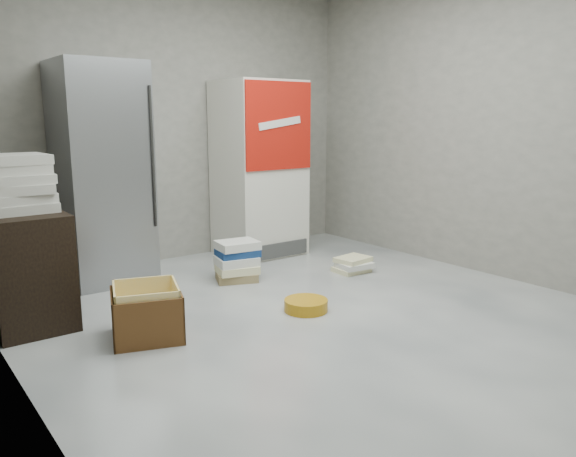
% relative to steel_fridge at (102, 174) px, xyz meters
% --- Properties ---
extents(ground, '(5.00, 5.00, 0.00)m').
position_rel_steel_fridge_xyz_m(ground, '(0.90, -2.13, -0.95)').
color(ground, silver).
rests_on(ground, ground).
extents(room_shell, '(4.04, 5.04, 2.82)m').
position_rel_steel_fridge_xyz_m(room_shell, '(0.90, -2.13, 0.85)').
color(room_shell, gray).
rests_on(room_shell, ground).
extents(steel_fridge, '(0.70, 0.72, 1.90)m').
position_rel_steel_fridge_xyz_m(steel_fridge, '(0.00, 0.00, 0.00)').
color(steel_fridge, '#919398').
rests_on(steel_fridge, ground).
extents(coke_cooler, '(0.80, 0.73, 1.80)m').
position_rel_steel_fridge_xyz_m(coke_cooler, '(1.65, -0.01, -0.05)').
color(coke_cooler, silver).
rests_on(coke_cooler, ground).
extents(wood_shelf, '(0.50, 0.80, 0.80)m').
position_rel_steel_fridge_xyz_m(wood_shelf, '(-0.83, -0.73, -0.55)').
color(wood_shelf, black).
rests_on(wood_shelf, ground).
extents(supply_box_stack, '(0.43, 0.44, 0.39)m').
position_rel_steel_fridge_xyz_m(supply_box_stack, '(-0.82, -0.73, 0.04)').
color(supply_box_stack, beige).
rests_on(supply_box_stack, wood_shelf).
extents(phonebook_stack_main, '(0.44, 0.39, 0.36)m').
position_rel_steel_fridge_xyz_m(phonebook_stack_main, '(0.91, -0.73, -0.77)').
color(phonebook_stack_main, olive).
rests_on(phonebook_stack_main, ground).
extents(phonebook_stack_side, '(0.34, 0.30, 0.14)m').
position_rel_steel_fridge_xyz_m(phonebook_stack_side, '(1.93, -1.15, -0.88)').
color(phonebook_stack_side, beige).
rests_on(phonebook_stack_side, ground).
extents(cardboard_box, '(0.56, 0.56, 0.36)m').
position_rel_steel_fridge_xyz_m(cardboard_box, '(-0.27, -1.50, -0.80)').
color(cardboard_box, yellow).
rests_on(cardboard_box, ground).
extents(bucket_lid, '(0.42, 0.42, 0.09)m').
position_rel_steel_fridge_xyz_m(bucket_lid, '(0.89, -1.73, -0.91)').
color(bucket_lid, '#BB8212').
rests_on(bucket_lid, ground).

